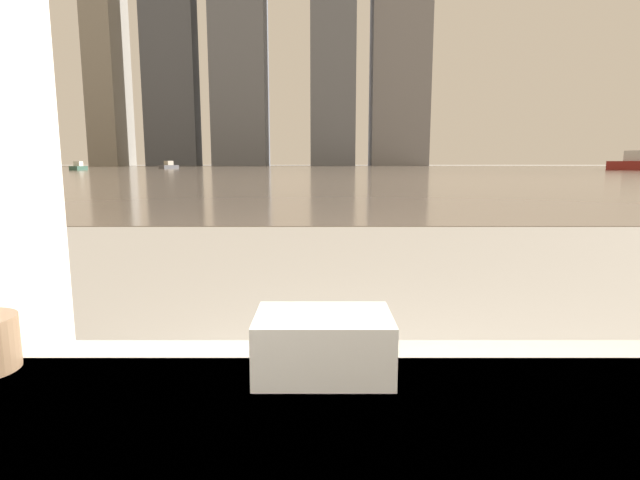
# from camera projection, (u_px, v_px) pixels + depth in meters

# --- Properties ---
(towel_stack) EXTENTS (0.26, 0.18, 0.12)m
(towel_stack) POSITION_uv_depth(u_px,v_px,m) (326.00, 344.00, 0.97)
(towel_stack) COLOR white
(towel_stack) RESTS_ON bathtub
(harbor_water) EXTENTS (180.00, 110.00, 0.01)m
(harbor_water) POSITION_uv_depth(u_px,v_px,m) (323.00, 169.00, 61.52)
(harbor_water) COLOR gray
(harbor_water) RESTS_ON ground_plane
(harbor_boat_0) EXTENTS (4.26, 6.00, 2.14)m
(harbor_boat_0) POSITION_uv_depth(u_px,v_px,m) (640.00, 163.00, 54.80)
(harbor_boat_0) COLOR maroon
(harbor_boat_0) RESTS_ON harbor_water
(harbor_boat_1) EXTENTS (2.06, 2.92, 1.04)m
(harbor_boat_1) POSITION_uv_depth(u_px,v_px,m) (171.00, 166.00, 65.92)
(harbor_boat_1) COLOR #4C4C51
(harbor_boat_1) RESTS_ON harbor_water
(harbor_boat_2) EXTENTS (0.91, 2.60, 0.97)m
(harbor_boat_2) POSITION_uv_depth(u_px,v_px,m) (81.00, 167.00, 55.03)
(harbor_boat_2) COLOR #335647
(harbor_boat_2) RESTS_ON harbor_water
(skyline_tower_1) EXTENTS (11.68, 6.08, 55.81)m
(skyline_tower_1) POSITION_uv_depth(u_px,v_px,m) (172.00, 41.00, 112.67)
(skyline_tower_1) COLOR #4C515B
(skyline_tower_1) RESTS_ON ground_plane
(skyline_tower_4) EXTENTS (12.97, 8.92, 50.00)m
(skyline_tower_4) POSITION_uv_depth(u_px,v_px,m) (403.00, 54.00, 112.87)
(skyline_tower_4) COLOR slate
(skyline_tower_4) RESTS_ON ground_plane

